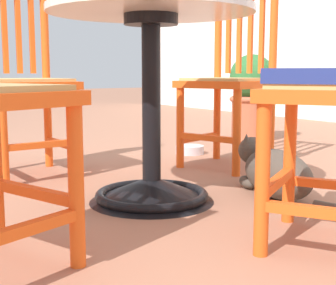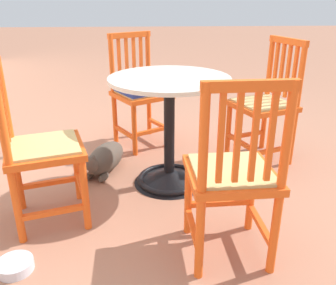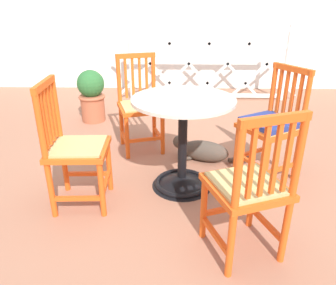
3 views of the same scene
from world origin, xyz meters
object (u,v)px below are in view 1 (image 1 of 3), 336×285
orange_chair_facing_out (230,84)px  tabby_cat (273,172)px  orange_chair_by_planter (24,85)px  terracotta_planter (252,95)px  pet_water_bowl (190,150)px  cafe_table (151,128)px

orange_chair_facing_out → tabby_cat: 0.72m
orange_chair_by_planter → terracotta_planter: bearing=99.9°
pet_water_bowl → orange_chair_by_planter: bearing=-86.4°
tabby_cat → cafe_table: bearing=-111.6°
orange_chair_by_planter → orange_chair_facing_out: 1.03m
tabby_cat → pet_water_bowl: 1.05m
pet_water_bowl → orange_chair_facing_out: bearing=-7.1°
orange_chair_facing_out → terracotta_planter: size_ratio=1.47×
orange_chair_facing_out → pet_water_bowl: bearing=172.9°
tabby_cat → terracotta_planter: (-1.24, 1.03, 0.23)m
cafe_table → terracotta_planter: (-1.06, 1.49, 0.04)m
orange_chair_facing_out → tabby_cat: orange_chair_facing_out is taller
cafe_table → orange_chair_by_planter: (-0.76, -0.25, 0.15)m
pet_water_bowl → cafe_table: bearing=-43.3°
orange_chair_facing_out → tabby_cat: (0.58, -0.26, -0.34)m
cafe_table → pet_water_bowl: bearing=136.7°
orange_chair_facing_out → pet_water_bowl: size_ratio=5.36×
orange_chair_by_planter → tabby_cat: size_ratio=1.23×
orange_chair_by_planter → orange_chair_facing_out: bearing=69.6°
orange_chair_by_planter → pet_water_bowl: (-0.06, 1.02, -0.41)m
terracotta_planter → pet_water_bowl: 0.82m
tabby_cat → terracotta_planter: 1.63m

